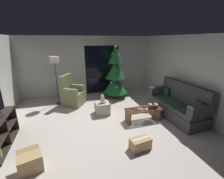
{
  "coord_description": "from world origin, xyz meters",
  "views": [
    {
      "loc": [
        -0.93,
        -3.71,
        2.35
      ],
      "look_at": [
        0.4,
        0.7,
        0.85
      ],
      "focal_mm": 24.72,
      "sensor_mm": 36.0,
      "label": 1
    }
  ],
  "objects_px": {
    "couch": "(178,105)",
    "cardboard_box_taped_mid_floor": "(140,144)",
    "remote_white": "(141,109)",
    "teddy_bear_cream": "(103,99)",
    "remote_silver": "(147,109)",
    "christmas_tree": "(115,75)",
    "floor_lamp": "(55,64)",
    "ottoman": "(102,108)",
    "cardboard_box_open_near_shelf": "(30,163)",
    "coffee_table": "(143,112)",
    "armchair": "(72,94)",
    "remote_graphite": "(134,109)",
    "cell_phone": "(153,104)",
    "book_stack": "(153,106)"
  },
  "relations": [
    {
      "from": "coffee_table",
      "to": "ottoman",
      "type": "bearing_deg",
      "value": 143.84
    },
    {
      "from": "cell_phone",
      "to": "cardboard_box_taped_mid_floor",
      "type": "distance_m",
      "value": 1.52
    },
    {
      "from": "couch",
      "to": "cardboard_box_taped_mid_floor",
      "type": "height_order",
      "value": "couch"
    },
    {
      "from": "floor_lamp",
      "to": "teddy_bear_cream",
      "type": "distance_m",
      "value": 2.16
    },
    {
      "from": "remote_silver",
      "to": "cardboard_box_open_near_shelf",
      "type": "distance_m",
      "value": 3.14
    },
    {
      "from": "coffee_table",
      "to": "cell_phone",
      "type": "height_order",
      "value": "cell_phone"
    },
    {
      "from": "couch",
      "to": "cell_phone",
      "type": "relative_size",
      "value": 13.71
    },
    {
      "from": "remote_graphite",
      "to": "cell_phone",
      "type": "bearing_deg",
      "value": 111.82
    },
    {
      "from": "remote_white",
      "to": "couch",
      "type": "bearing_deg",
      "value": 129.43
    },
    {
      "from": "coffee_table",
      "to": "cardboard_box_taped_mid_floor",
      "type": "bearing_deg",
      "value": -120.1
    },
    {
      "from": "remote_silver",
      "to": "christmas_tree",
      "type": "distance_m",
      "value": 2.31
    },
    {
      "from": "cell_phone",
      "to": "teddy_bear_cream",
      "type": "bearing_deg",
      "value": 167.52
    },
    {
      "from": "ottoman",
      "to": "teddy_bear_cream",
      "type": "height_order",
      "value": "teddy_bear_cream"
    },
    {
      "from": "cell_phone",
      "to": "floor_lamp",
      "type": "distance_m",
      "value": 3.62
    },
    {
      "from": "floor_lamp",
      "to": "christmas_tree",
      "type": "bearing_deg",
      "value": 1.39
    },
    {
      "from": "armchair",
      "to": "floor_lamp",
      "type": "bearing_deg",
      "value": 155.36
    },
    {
      "from": "remote_white",
      "to": "teddy_bear_cream",
      "type": "xyz_separation_m",
      "value": [
        -0.95,
        0.81,
        0.12
      ]
    },
    {
      "from": "ottoman",
      "to": "cardboard_box_open_near_shelf",
      "type": "distance_m",
      "value": 2.64
    },
    {
      "from": "floor_lamp",
      "to": "cardboard_box_taped_mid_floor",
      "type": "height_order",
      "value": "floor_lamp"
    },
    {
      "from": "remote_silver",
      "to": "cardboard_box_taped_mid_floor",
      "type": "bearing_deg",
      "value": 97.7
    },
    {
      "from": "christmas_tree",
      "to": "cardboard_box_open_near_shelf",
      "type": "bearing_deg",
      "value": -129.52
    },
    {
      "from": "christmas_tree",
      "to": "cardboard_box_taped_mid_floor",
      "type": "bearing_deg",
      "value": -98.18
    },
    {
      "from": "teddy_bear_cream",
      "to": "coffee_table",
      "type": "bearing_deg",
      "value": -36.16
    },
    {
      "from": "ottoman",
      "to": "teddy_bear_cream",
      "type": "distance_m",
      "value": 0.32
    },
    {
      "from": "ottoman",
      "to": "book_stack",
      "type": "bearing_deg",
      "value": -30.82
    },
    {
      "from": "christmas_tree",
      "to": "floor_lamp",
      "type": "xyz_separation_m",
      "value": [
        -2.28,
        -0.06,
        0.54
      ]
    },
    {
      "from": "remote_silver",
      "to": "remote_white",
      "type": "xyz_separation_m",
      "value": [
        -0.17,
        0.07,
        0.0
      ]
    },
    {
      "from": "christmas_tree",
      "to": "armchair",
      "type": "bearing_deg",
      "value": -170.85
    },
    {
      "from": "christmas_tree",
      "to": "teddy_bear_cream",
      "type": "distance_m",
      "value": 1.67
    },
    {
      "from": "remote_graphite",
      "to": "cell_phone",
      "type": "relative_size",
      "value": 1.08
    },
    {
      "from": "floor_lamp",
      "to": "ottoman",
      "type": "xyz_separation_m",
      "value": [
        1.41,
        -1.29,
        -1.31
      ]
    },
    {
      "from": "remote_graphite",
      "to": "floor_lamp",
      "type": "bearing_deg",
      "value": -101.36
    },
    {
      "from": "ottoman",
      "to": "cardboard_box_open_near_shelf",
      "type": "relative_size",
      "value": 0.83
    },
    {
      "from": "cell_phone",
      "to": "floor_lamp",
      "type": "bearing_deg",
      "value": 161.36
    },
    {
      "from": "remote_white",
      "to": "remote_silver",
      "type": "bearing_deg",
      "value": 111.42
    },
    {
      "from": "remote_silver",
      "to": "ottoman",
      "type": "xyz_separation_m",
      "value": [
        -1.14,
        0.88,
        -0.2
      ]
    },
    {
      "from": "christmas_tree",
      "to": "teddy_bear_cream",
      "type": "bearing_deg",
      "value": -122.7
    },
    {
      "from": "cell_phone",
      "to": "ottoman",
      "type": "bearing_deg",
      "value": 167.49
    },
    {
      "from": "cell_phone",
      "to": "remote_white",
      "type": "bearing_deg",
      "value": -162.98
    },
    {
      "from": "armchair",
      "to": "ottoman",
      "type": "bearing_deg",
      "value": -49.49
    },
    {
      "from": "couch",
      "to": "cardboard_box_taped_mid_floor",
      "type": "xyz_separation_m",
      "value": [
        -1.81,
        -1.06,
        -0.27
      ]
    },
    {
      "from": "christmas_tree",
      "to": "armchair",
      "type": "xyz_separation_m",
      "value": [
        -1.78,
        -0.29,
        -0.56
      ]
    },
    {
      "from": "couch",
      "to": "remote_silver",
      "type": "relative_size",
      "value": 12.66
    },
    {
      "from": "cardboard_box_taped_mid_floor",
      "to": "christmas_tree",
      "type": "bearing_deg",
      "value": 81.82
    },
    {
      "from": "cardboard_box_open_near_shelf",
      "to": "remote_graphite",
      "type": "bearing_deg",
      "value": 24.44
    },
    {
      "from": "book_stack",
      "to": "armchair",
      "type": "distance_m",
      "value": 2.96
    },
    {
      "from": "coffee_table",
      "to": "remote_silver",
      "type": "distance_m",
      "value": 0.18
    },
    {
      "from": "christmas_tree",
      "to": "remote_silver",
      "type": "bearing_deg",
      "value": -83.35
    },
    {
      "from": "coffee_table",
      "to": "cardboard_box_open_near_shelf",
      "type": "xyz_separation_m",
      "value": [
        -2.89,
        -1.13,
        -0.08
      ]
    },
    {
      "from": "coffee_table",
      "to": "cardboard_box_taped_mid_floor",
      "type": "distance_m",
      "value": 1.35
    }
  ]
}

